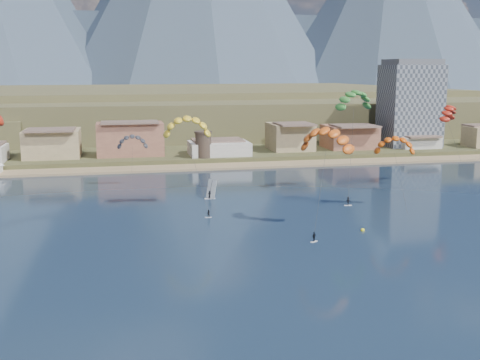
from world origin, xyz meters
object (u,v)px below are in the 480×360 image
Objects in this scene: apartment_tower at (410,103)px; windsurfer at (210,193)px; buoy at (363,230)px; kitesurfer_orange at (326,136)px; kitesurfer_green at (354,98)px; kitesurfer_yellow at (187,123)px; watchtower at (203,144)px.

apartment_tower reaches higher than windsurfer.
windsurfer reaches higher than buoy.
kitesurfer_orange is at bearing -56.00° from windsurfer.
apartment_tower is 7.01× the size of windsurfer.
apartment_tower reaches higher than kitesurfer_green.
kitesurfer_yellow is 4.87× the size of windsurfer.
kitesurfer_orange is 19.39m from buoy.
apartment_tower is at bearing 38.52° from kitesurfer_yellow.
buoy is (30.11, -26.91, -18.52)m from kitesurfer_yellow.
kitesurfer_green reaches higher than windsurfer.
watchtower reaches higher than windsurfer.
kitesurfer_yellow is 29.78× the size of buoy.
watchtower is at bearing 98.91° from kitesurfer_orange.
buoy is at bearing -48.67° from kitesurfer_orange.
kitesurfer_yellow is 19.47m from windsurfer.
apartment_tower is at bearing 54.32° from kitesurfer_orange.
kitesurfer_yellow is 1.01× the size of kitesurfer_orange.
kitesurfer_orange is at bearing -40.01° from kitesurfer_yellow.
kitesurfer_orange is 29.36× the size of buoy.
kitesurfer_orange reaches higher than windsurfer.
watchtower is 0.39× the size of kitesurfer_yellow.
kitesurfer_yellow is 32.15m from kitesurfer_orange.
buoy is at bearing -78.19° from watchtower.
kitesurfer_yellow is at bearing -131.88° from windsurfer.
buoy is (-61.98, -100.19, -17.69)m from apartment_tower.
kitesurfer_green is 42.32m from windsurfer.
kitesurfer_green is 37.65× the size of buoy.
apartment_tower reaches higher than kitesurfer_yellow.
kitesurfer_green is at bearing -59.44° from watchtower.
kitesurfer_yellow is at bearing -101.52° from watchtower.
kitesurfer_yellow is 43.29m from kitesurfer_green.
windsurfer is at bearing -177.74° from kitesurfer_green.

